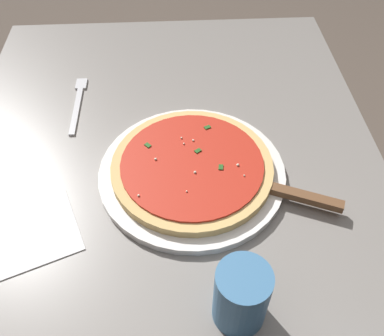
# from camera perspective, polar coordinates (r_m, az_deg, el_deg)

# --- Properties ---
(ground_plane) EXTENTS (5.00, 5.00, 0.00)m
(ground_plane) POSITION_cam_1_polar(r_m,az_deg,el_deg) (1.47, -1.83, -19.58)
(ground_plane) COLOR brown
(restaurant_table) EXTENTS (1.02, 0.82, 0.77)m
(restaurant_table) POSITION_cam_1_polar(r_m,az_deg,el_deg) (0.93, -2.74, -4.77)
(restaurant_table) COLOR black
(restaurant_table) RESTS_ON ground_plane
(serving_plate) EXTENTS (0.34, 0.34, 0.01)m
(serving_plate) POSITION_cam_1_polar(r_m,az_deg,el_deg) (0.78, -0.00, -0.62)
(serving_plate) COLOR white
(serving_plate) RESTS_ON restaurant_table
(pizza) EXTENTS (0.29, 0.29, 0.02)m
(pizza) POSITION_cam_1_polar(r_m,az_deg,el_deg) (0.77, 0.00, 0.22)
(pizza) COLOR #DBB26B
(pizza) RESTS_ON serving_plate
(pizza_server) EXTENTS (0.13, 0.22, 0.01)m
(pizza_server) POSITION_cam_1_polar(r_m,az_deg,el_deg) (0.75, 11.82, -3.11)
(pizza_server) COLOR silver
(pizza_server) RESTS_ON serving_plate
(cup_tall_drink) EXTENTS (0.08, 0.08, 0.11)m
(cup_tall_drink) POSITION_cam_1_polar(r_m,az_deg,el_deg) (0.60, 6.59, -16.65)
(cup_tall_drink) COLOR teal
(cup_tall_drink) RESTS_ON restaurant_table
(napkin_folded_right) EXTENTS (0.18, 0.19, 0.00)m
(napkin_folded_right) POSITION_cam_1_polar(r_m,az_deg,el_deg) (0.76, -20.84, -8.15)
(napkin_folded_right) COLOR white
(napkin_folded_right) RESTS_ON restaurant_table
(fork) EXTENTS (0.19, 0.02, 0.00)m
(fork) POSITION_cam_1_polar(r_m,az_deg,el_deg) (0.97, -14.99, 8.55)
(fork) COLOR silver
(fork) RESTS_ON restaurant_table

